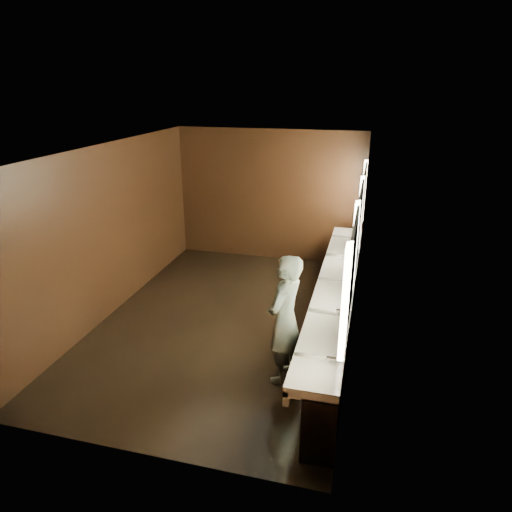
{
  "coord_description": "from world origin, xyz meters",
  "views": [
    {
      "loc": [
        2.12,
        -6.34,
        3.71
      ],
      "look_at": [
        0.48,
        0.0,
        1.19
      ],
      "focal_mm": 32.0,
      "sensor_mm": 36.0,
      "label": 1
    }
  ],
  "objects": [
    {
      "name": "mirror_band",
      "position": [
        1.98,
        -0.0,
        1.75
      ],
      "size": [
        0.06,
        5.03,
        1.15
      ],
      "color": "#FFF8CB",
      "rests_on": "wall_right"
    },
    {
      "name": "wall_back",
      "position": [
        0.0,
        3.0,
        1.4
      ],
      "size": [
        4.0,
        0.02,
        2.8
      ],
      "primitive_type": "cube",
      "color": "black",
      "rests_on": "floor"
    },
    {
      "name": "wall_left",
      "position": [
        -2.0,
        0.0,
        1.4
      ],
      "size": [
        0.02,
        6.0,
        2.8
      ],
      "primitive_type": "cube",
      "color": "black",
      "rests_on": "floor"
    },
    {
      "name": "person",
      "position": [
        1.2,
        -1.3,
        0.87
      ],
      "size": [
        0.58,
        0.73,
        1.74
      ],
      "primitive_type": "imported",
      "rotation": [
        0.0,
        0.0,
        -1.85
      ],
      "color": "#85BCC7",
      "rests_on": "floor"
    },
    {
      "name": "wall_right",
      "position": [
        2.0,
        0.0,
        1.4
      ],
      "size": [
        0.02,
        6.0,
        2.8
      ],
      "primitive_type": "cube",
      "color": "black",
      "rests_on": "floor"
    },
    {
      "name": "floor",
      "position": [
        0.0,
        0.0,
        0.0
      ],
      "size": [
        6.0,
        6.0,
        0.0
      ],
      "primitive_type": "plane",
      "color": "black",
      "rests_on": "ground"
    },
    {
      "name": "sink_counter",
      "position": [
        1.79,
        0.0,
        0.5
      ],
      "size": [
        0.55,
        5.4,
        1.01
      ],
      "color": "black",
      "rests_on": "floor"
    },
    {
      "name": "ceiling",
      "position": [
        0.0,
        0.0,
        2.8
      ],
      "size": [
        4.0,
        6.0,
        0.02
      ],
      "primitive_type": "cube",
      "color": "#2D2D2B",
      "rests_on": "wall_back"
    },
    {
      "name": "trash_bin",
      "position": [
        1.58,
        -0.39,
        0.26
      ],
      "size": [
        0.41,
        0.41,
        0.51
      ],
      "primitive_type": "cylinder",
      "rotation": [
        0.0,
        0.0,
        -0.29
      ],
      "color": "black",
      "rests_on": "floor"
    },
    {
      "name": "wall_front",
      "position": [
        0.0,
        -3.0,
        1.4
      ],
      "size": [
        4.0,
        0.02,
        2.8
      ],
      "primitive_type": "cube",
      "color": "black",
      "rests_on": "floor"
    }
  ]
}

